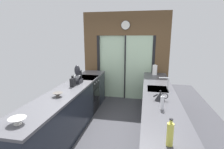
{
  "coord_description": "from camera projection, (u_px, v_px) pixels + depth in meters",
  "views": [
    {
      "loc": [
        0.62,
        -3.01,
        1.98
      ],
      "look_at": [
        -0.1,
        0.73,
        1.14
      ],
      "focal_mm": 27.95,
      "sensor_mm": 36.0,
      "label": 1
    }
  ],
  "objects": [
    {
      "name": "kettle",
      "position": [
        160.0,
        96.0,
        2.92
      ],
      "size": [
        0.25,
        0.17,
        0.18
      ],
      "color": "black",
      "rests_on": "right_counter_run"
    },
    {
      "name": "sink_faucet",
      "position": [
        166.0,
        81.0,
        3.53
      ],
      "size": [
        0.19,
        0.02,
        0.25
      ],
      "color": "#B7BABC",
      "rests_on": "right_counter_run"
    },
    {
      "name": "soap_bottle_near",
      "position": [
        170.0,
        134.0,
        1.71
      ],
      "size": [
        0.07,
        0.07,
        0.28
      ],
      "color": "#D1CC4C",
      "rests_on": "right_counter_run"
    },
    {
      "name": "knife_block",
      "position": [
        73.0,
        82.0,
        3.73
      ],
      "size": [
        0.08,
        0.14,
        0.26
      ],
      "color": "black",
      "rests_on": "left_counter_run"
    },
    {
      "name": "right_counter_run",
      "position": [
        158.0,
        114.0,
        3.45
      ],
      "size": [
        0.62,
        3.8,
        0.92
      ],
      "color": "#1E232D",
      "rests_on": "ground_plane"
    },
    {
      "name": "oven_range",
      "position": [
        86.0,
        94.0,
        4.7
      ],
      "size": [
        0.6,
        0.6,
        0.92
      ],
      "color": "black",
      "rests_on": "ground_plane"
    },
    {
      "name": "mixing_bowl_near",
      "position": [
        17.0,
        121.0,
        2.14
      ],
      "size": [
        0.21,
        0.21,
        0.08
      ],
      "color": "silver",
      "rests_on": "left_counter_run"
    },
    {
      "name": "mixing_bowl_far",
      "position": [
        58.0,
        95.0,
        3.11
      ],
      "size": [
        0.18,
        0.18,
        0.07
      ],
      "color": "#514C47",
      "rests_on": "left_counter_run"
    },
    {
      "name": "stand_mixer",
      "position": [
        78.0,
        76.0,
        4.0
      ],
      "size": [
        0.17,
        0.27,
        0.42
      ],
      "color": "black",
      "rests_on": "left_counter_run"
    },
    {
      "name": "soap_bottle_far",
      "position": [
        162.0,
        102.0,
        2.56
      ],
      "size": [
        0.06,
        0.06,
        0.25
      ],
      "color": "silver",
      "rests_on": "right_counter_run"
    },
    {
      "name": "ground_plane",
      "position": [
        115.0,
        125.0,
        4.01
      ],
      "size": [
        5.04,
        7.6,
        0.02
      ],
      "primitive_type": "cube",
      "color": "#38383D"
    },
    {
      "name": "left_counter_run",
      "position": [
        68.0,
        111.0,
        3.62
      ],
      "size": [
        0.62,
        3.8,
        0.92
      ],
      "color": "#1E232D",
      "rests_on": "ground_plane"
    },
    {
      "name": "back_wall_unit",
      "position": [
        125.0,
        51.0,
        5.4
      ],
      "size": [
        2.64,
        0.12,
        2.7
      ],
      "color": "brown",
      "rests_on": "ground_plane"
    },
    {
      "name": "paper_towel_roll",
      "position": [
        155.0,
        70.0,
        4.87
      ],
      "size": [
        0.15,
        0.15,
        0.3
      ],
      "color": "#B7BABC",
      "rests_on": "right_counter_run"
    }
  ]
}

